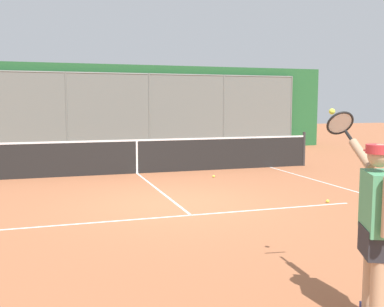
# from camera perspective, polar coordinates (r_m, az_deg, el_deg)

# --- Properties ---
(ground_plane) EXTENTS (60.00, 60.00, 0.00)m
(ground_plane) POSITION_cam_1_polar(r_m,az_deg,el_deg) (9.01, -2.01, -6.30)
(ground_plane) COLOR #A8603D
(court_line_markings) EXTENTS (8.36, 9.21, 0.01)m
(court_line_markings) POSITION_cam_1_polar(r_m,az_deg,el_deg) (7.78, 0.63, -8.30)
(court_line_markings) COLOR white
(court_line_markings) RESTS_ON ground
(fence_backdrop) EXTENTS (19.39, 1.37, 3.53)m
(fence_backdrop) POSITION_cam_1_polar(r_m,az_deg,el_deg) (19.17, -10.59, 5.55)
(fence_backdrop) COLOR slate
(fence_backdrop) RESTS_ON ground
(tennis_net) EXTENTS (10.74, 0.09, 1.07)m
(tennis_net) POSITION_cam_1_polar(r_m,az_deg,el_deg) (12.85, -6.92, -0.31)
(tennis_net) COLOR #2D2D2D
(tennis_net) RESTS_ON ground
(tennis_player) EXTENTS (0.53, 1.35, 1.91)m
(tennis_player) POSITION_cam_1_polar(r_m,az_deg,el_deg) (4.36, 21.97, -7.73)
(tennis_player) COLOR navy
(tennis_player) RESTS_ON ground
(tennis_ball_near_baseline) EXTENTS (0.07, 0.07, 0.07)m
(tennis_ball_near_baseline) POSITION_cam_1_polar(r_m,az_deg,el_deg) (9.47, 16.60, -5.73)
(tennis_ball_near_baseline) COLOR #D6E042
(tennis_ball_near_baseline) RESTS_ON ground
(tennis_ball_mid_court) EXTENTS (0.07, 0.07, 0.07)m
(tennis_ball_mid_court) POSITION_cam_1_polar(r_m,az_deg,el_deg) (12.14, 2.73, -2.86)
(tennis_ball_mid_court) COLOR #D6E042
(tennis_ball_mid_court) RESTS_ON ground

